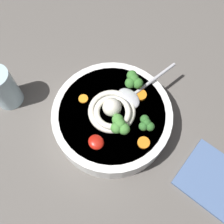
% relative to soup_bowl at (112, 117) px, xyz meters
% --- Properties ---
extents(table_slab, '(1.21, 1.21, 0.04)m').
position_rel_soup_bowl_xyz_m(table_slab, '(0.01, -0.03, -0.05)').
color(table_slab, '#5B5651').
rests_on(table_slab, ground).
extents(soup_bowl, '(0.28, 0.28, 0.06)m').
position_rel_soup_bowl_xyz_m(soup_bowl, '(0.00, 0.00, 0.00)').
color(soup_bowl, white).
rests_on(soup_bowl, table_slab).
extents(noodle_pile, '(0.12, 0.12, 0.05)m').
position_rel_soup_bowl_xyz_m(noodle_pile, '(0.00, -0.00, 0.04)').
color(noodle_pile, silver).
rests_on(noodle_pile, soup_bowl).
extents(soup_spoon, '(0.06, 0.17, 0.02)m').
position_rel_soup_bowl_xyz_m(soup_spoon, '(0.00, 0.06, 0.04)').
color(soup_spoon, '#B7B7BC').
rests_on(soup_spoon, soup_bowl).
extents(chili_sauce_dollop, '(0.04, 0.03, 0.02)m').
position_rel_soup_bowl_xyz_m(chili_sauce_dollop, '(0.03, -0.07, 0.04)').
color(chili_sauce_dollop, '#B2190F').
rests_on(chili_sauce_dollop, soup_bowl).
extents(broccoli_floret_far, '(0.04, 0.03, 0.03)m').
position_rel_soup_bowl_xyz_m(broccoli_floret_far, '(0.08, 0.03, 0.05)').
color(broccoli_floret_far, '#7A9E60').
rests_on(broccoli_floret_far, soup_bowl).
extents(broccoli_floret_right, '(0.05, 0.04, 0.04)m').
position_rel_soup_bowl_xyz_m(broccoli_floret_right, '(0.04, -0.02, 0.05)').
color(broccoli_floret_right, '#7A9E60').
rests_on(broccoli_floret_right, soup_bowl).
extents(broccoli_floret_center, '(0.05, 0.04, 0.04)m').
position_rel_soup_bowl_xyz_m(broccoli_floret_center, '(-0.02, 0.08, 0.05)').
color(broccoli_floret_center, '#7A9E60').
rests_on(broccoli_floret_center, soup_bowl).
extents(carrot_slice_left, '(0.02, 0.02, 0.00)m').
position_rel_soup_bowl_xyz_m(carrot_slice_left, '(-0.07, -0.02, 0.03)').
color(carrot_slice_left, orange).
rests_on(carrot_slice_left, soup_bowl).
extents(carrot_slice_extra_b, '(0.03, 0.03, 0.01)m').
position_rel_soup_bowl_xyz_m(carrot_slice_extra_b, '(0.10, -0.00, 0.03)').
color(carrot_slice_extra_b, orange).
rests_on(carrot_slice_extra_b, soup_bowl).
extents(carrot_slice_rear, '(0.03, 0.03, 0.01)m').
position_rel_soup_bowl_xyz_m(carrot_slice_rear, '(0.01, 0.08, 0.03)').
color(carrot_slice_rear, orange).
rests_on(carrot_slice_rear, soup_bowl).
extents(drinking_glass, '(0.07, 0.07, 0.11)m').
position_rel_soup_bowl_xyz_m(drinking_glass, '(-0.23, -0.15, 0.02)').
color(drinking_glass, silver).
rests_on(drinking_glass, table_slab).
extents(folded_napkin, '(0.19, 0.15, 0.01)m').
position_rel_soup_bowl_xyz_m(folded_napkin, '(0.27, 0.07, -0.03)').
color(folded_napkin, '#4C6693').
rests_on(folded_napkin, table_slab).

